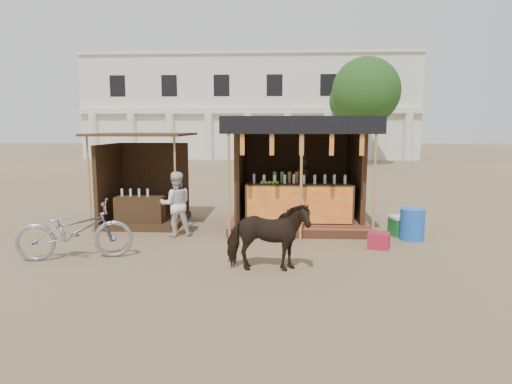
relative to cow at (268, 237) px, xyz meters
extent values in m
plane|color=#846B4C|center=(-0.33, 0.62, -0.62)|extent=(120.00, 120.00, 0.00)
cube|color=brown|center=(0.67, 4.12, -0.51)|extent=(3.40, 2.80, 0.22)
cube|color=brown|center=(0.67, 2.57, -0.52)|extent=(3.40, 0.35, 0.20)
cube|color=#3C2A16|center=(0.67, 3.17, 0.07)|extent=(2.60, 0.55, 0.95)
cube|color=#F43A1C|center=(0.67, 2.89, 0.07)|extent=(2.50, 0.02, 0.88)
cube|color=#3C2A16|center=(0.67, 5.37, 0.85)|extent=(3.00, 0.12, 2.50)
cube|color=#3C2A16|center=(-0.83, 4.12, 0.85)|extent=(0.12, 2.50, 2.50)
cube|color=#3C2A16|center=(2.17, 4.12, 0.85)|extent=(0.12, 2.50, 2.50)
cube|color=black|center=(0.67, 3.92, 2.13)|extent=(3.60, 3.60, 0.06)
cube|color=black|center=(0.67, 2.14, 1.95)|extent=(3.60, 0.06, 0.36)
cylinder|color=tan|center=(-0.93, 2.17, 0.75)|extent=(0.06, 0.06, 2.75)
cylinder|color=tan|center=(0.67, 2.17, 0.75)|extent=(0.06, 0.06, 2.75)
cylinder|color=tan|center=(2.27, 2.17, 0.75)|extent=(0.06, 0.06, 2.75)
cube|color=red|center=(-0.63, 2.17, 1.58)|extent=(0.10, 0.02, 0.55)
cube|color=red|center=(0.02, 2.17, 1.58)|extent=(0.10, 0.02, 0.55)
cube|color=red|center=(0.67, 2.17, 1.58)|extent=(0.10, 0.02, 0.55)
cube|color=red|center=(1.32, 2.17, 1.58)|extent=(0.10, 0.02, 0.55)
cube|color=red|center=(1.97, 2.17, 1.58)|extent=(0.10, 0.02, 0.55)
imported|color=black|center=(0.78, 4.22, 0.36)|extent=(0.63, 0.51, 1.52)
cube|color=#3C2A16|center=(-3.33, 3.82, -0.55)|extent=(2.00, 2.00, 0.15)
cube|color=#3C2A16|center=(-3.33, 4.77, 0.43)|extent=(1.90, 0.10, 2.10)
cube|color=#3C2A16|center=(-4.28, 3.82, 0.43)|extent=(0.10, 1.90, 2.10)
cube|color=#472D19|center=(-3.33, 3.72, 1.73)|extent=(2.40, 2.40, 0.06)
cylinder|color=tan|center=(-4.38, 2.77, 0.55)|extent=(0.05, 0.05, 2.35)
cylinder|color=tan|center=(-2.28, 2.77, 0.55)|extent=(0.05, 0.05, 2.35)
cube|color=#3C2A16|center=(-3.33, 3.32, -0.22)|extent=(1.20, 0.50, 0.80)
imported|color=black|center=(0.00, 0.00, 0.00)|extent=(1.49, 0.70, 1.25)
imported|color=gray|center=(-3.74, 0.55, -0.06)|extent=(2.28, 1.28, 1.14)
imported|color=silver|center=(-2.22, 2.52, 0.14)|extent=(0.87, 0.76, 1.52)
cylinder|color=blue|center=(3.21, 2.46, -0.27)|extent=(0.59, 0.59, 0.71)
cube|color=maroon|center=(2.30, 1.66, -0.46)|extent=(0.53, 0.51, 0.33)
cube|color=#197430|center=(3.14, 2.88, -0.42)|extent=(0.70, 0.56, 0.40)
cube|color=white|center=(3.14, 2.88, -0.19)|extent=(0.73, 0.58, 0.06)
cube|color=silver|center=(-2.33, 30.62, 3.38)|extent=(26.00, 7.00, 8.00)
cube|color=silver|center=(-2.33, 27.02, 3.08)|extent=(26.00, 0.50, 0.40)
cube|color=silver|center=(-2.33, 27.12, 7.43)|extent=(26.00, 0.30, 0.25)
cylinder|color=silver|center=(-14.33, 27.02, 1.18)|extent=(0.70, 0.70, 3.60)
cylinder|color=silver|center=(-11.33, 27.02, 1.18)|extent=(0.70, 0.70, 3.60)
cylinder|color=silver|center=(-8.33, 27.02, 1.18)|extent=(0.70, 0.70, 3.60)
cylinder|color=silver|center=(-5.33, 27.02, 1.18)|extent=(0.70, 0.70, 3.60)
cylinder|color=silver|center=(-2.33, 27.02, 1.18)|extent=(0.70, 0.70, 3.60)
cylinder|color=silver|center=(0.67, 27.02, 1.18)|extent=(0.70, 0.70, 3.60)
cylinder|color=silver|center=(3.67, 27.02, 1.18)|extent=(0.70, 0.70, 3.60)
cylinder|color=silver|center=(6.67, 27.02, 1.18)|extent=(0.70, 0.70, 3.60)
cylinder|color=silver|center=(9.67, 27.02, 1.18)|extent=(0.70, 0.70, 3.60)
cylinder|color=#382314|center=(5.67, 22.62, 1.38)|extent=(0.50, 0.50, 4.00)
sphere|color=#2B591E|center=(5.67, 22.62, 4.18)|extent=(4.40, 4.40, 4.40)
sphere|color=#2B591E|center=(4.87, 23.22, 3.58)|extent=(2.99, 2.99, 2.99)
camera|label=1|loc=(0.23, -7.84, 1.93)|focal=32.00mm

